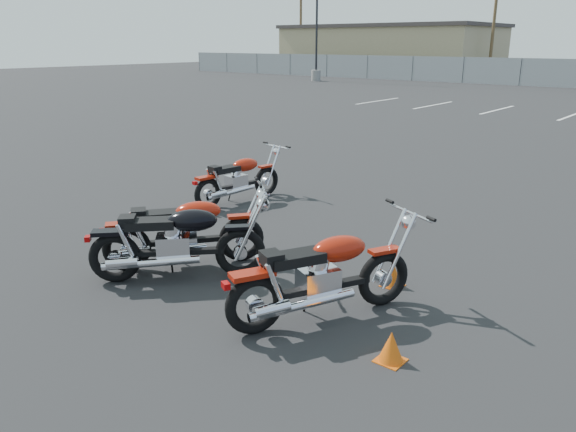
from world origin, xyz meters
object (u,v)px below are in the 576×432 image
Objects in this scene: motorcycle_second_black at (177,242)px; motorcycle_front_red at (238,179)px; motorcycle_third_red at (184,231)px; motorcycle_rear_red at (322,275)px.

motorcycle_front_red is at bearing 122.31° from motorcycle_second_black.
motorcycle_third_red is (1.64, -2.67, 0.04)m from motorcycle_front_red.
motorcycle_second_black is (1.90, -3.01, 0.06)m from motorcycle_front_red.
motorcycle_rear_red reaches higher than motorcycle_second_black.
motorcycle_second_black is 0.43m from motorcycle_third_red.
motorcycle_front_red is 3.56m from motorcycle_second_black.
motorcycle_front_red is at bearing 121.50° from motorcycle_third_red.
motorcycle_rear_red reaches higher than motorcycle_third_red.
motorcycle_rear_red is at bearing -1.26° from motorcycle_third_red.
motorcycle_third_red is at bearing -58.50° from motorcycle_front_red.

